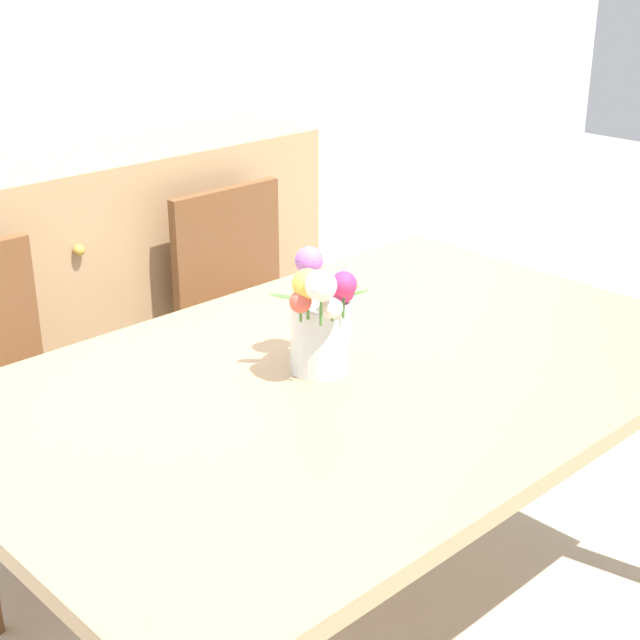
# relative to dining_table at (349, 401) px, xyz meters

# --- Properties ---
(ground_plane) EXTENTS (12.00, 12.00, 0.00)m
(ground_plane) POSITION_rel_dining_table_xyz_m (0.00, 0.00, -0.68)
(ground_plane) COLOR #B7AD99
(dining_table) EXTENTS (1.73, 1.11, 0.75)m
(dining_table) POSITION_rel_dining_table_xyz_m (0.00, 0.00, 0.00)
(dining_table) COLOR tan
(dining_table) RESTS_ON ground_plane
(chair_right) EXTENTS (0.42, 0.42, 0.90)m
(chair_right) POSITION_rel_dining_table_xyz_m (0.45, 0.90, -0.16)
(chair_right) COLOR brown
(chair_right) RESTS_ON ground_plane
(dresser) EXTENTS (1.40, 0.47, 1.00)m
(dresser) POSITION_rel_dining_table_xyz_m (0.26, 1.33, -0.18)
(dresser) COLOR tan
(dresser) RESTS_ON ground_plane
(flower_vase) EXTENTS (0.22, 0.21, 0.27)m
(flower_vase) POSITION_rel_dining_table_xyz_m (-0.05, 0.04, 0.21)
(flower_vase) COLOR silver
(flower_vase) RESTS_ON dining_table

